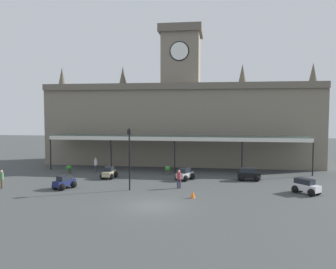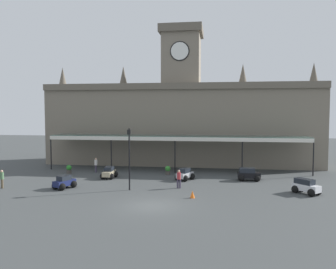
% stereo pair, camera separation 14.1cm
% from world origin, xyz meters
% --- Properties ---
extents(ground_plane, '(140.00, 140.00, 0.00)m').
position_xyz_m(ground_plane, '(0.00, 0.00, 0.00)').
color(ground_plane, '#3F4343').
extents(station_building, '(35.36, 7.09, 17.98)m').
position_xyz_m(station_building, '(0.00, 21.17, 5.91)').
color(station_building, slate).
rests_on(station_building, ground).
extents(entrance_canopy, '(30.26, 3.26, 4.15)m').
position_xyz_m(entrance_canopy, '(0.00, 15.41, 4.01)').
color(entrance_canopy, '#38564C').
rests_on(entrance_canopy, ground).
extents(car_beige_sedan, '(1.55, 2.07, 1.19)m').
position_xyz_m(car_beige_sedan, '(-6.42, 9.84, 0.50)').
color(car_beige_sedan, tan).
rests_on(car_beige_sedan, ground).
extents(car_black_estate, '(2.26, 1.56, 1.27)m').
position_xyz_m(car_black_estate, '(7.93, 10.65, 0.56)').
color(car_black_estate, black).
rests_on(car_black_estate, ground).
extents(car_navy_sedan, '(1.97, 2.23, 1.19)m').
position_xyz_m(car_navy_sedan, '(-8.92, 4.56, 0.50)').
color(car_navy_sedan, '#19214C').
rests_on(car_navy_sedan, ground).
extents(car_white_estate, '(2.35, 2.39, 1.27)m').
position_xyz_m(car_white_estate, '(12.27, 5.57, 0.56)').
color(car_white_estate, silver).
rests_on(car_white_estate, ground).
extents(car_silver_sedan, '(2.02, 2.24, 1.19)m').
position_xyz_m(car_silver_sedan, '(1.53, 10.02, 0.50)').
color(car_silver_sedan, '#B2B5BA').
rests_on(car_silver_sedan, ground).
extents(pedestrian_crossing_forecourt, '(0.34, 0.34, 1.67)m').
position_xyz_m(pedestrian_crossing_forecourt, '(-14.60, 3.88, 0.91)').
color(pedestrian_crossing_forecourt, brown).
rests_on(pedestrian_crossing_forecourt, ground).
extents(pedestrian_near_entrance, '(0.34, 0.39, 1.67)m').
position_xyz_m(pedestrian_near_entrance, '(-9.02, 13.02, 0.91)').
color(pedestrian_near_entrance, '#3F384C').
rests_on(pedestrian_near_entrance, ground).
extents(pedestrian_beside_cars, '(0.38, 0.34, 1.67)m').
position_xyz_m(pedestrian_beside_cars, '(1.35, 6.16, 0.91)').
color(pedestrian_beside_cars, '#3F384C').
rests_on(pedestrian_beside_cars, ground).
extents(victorian_lamppost, '(0.30, 0.30, 5.52)m').
position_xyz_m(victorian_lamppost, '(-2.90, 4.78, 3.39)').
color(victorian_lamppost, black).
rests_on(victorian_lamppost, ground).
extents(traffic_cone, '(0.40, 0.40, 0.59)m').
position_xyz_m(traffic_cone, '(2.84, 2.80, 0.29)').
color(traffic_cone, orange).
rests_on(traffic_cone, ground).
extents(planter_forecourt_centre, '(0.60, 0.60, 0.96)m').
position_xyz_m(planter_forecourt_centre, '(-11.74, 11.78, 0.49)').
color(planter_forecourt_centre, '#47423D').
rests_on(planter_forecourt_centre, ground).
extents(planter_by_canopy, '(0.60, 0.60, 0.96)m').
position_xyz_m(planter_by_canopy, '(-0.62, 12.72, 0.49)').
color(planter_by_canopy, '#47423D').
rests_on(planter_by_canopy, ground).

